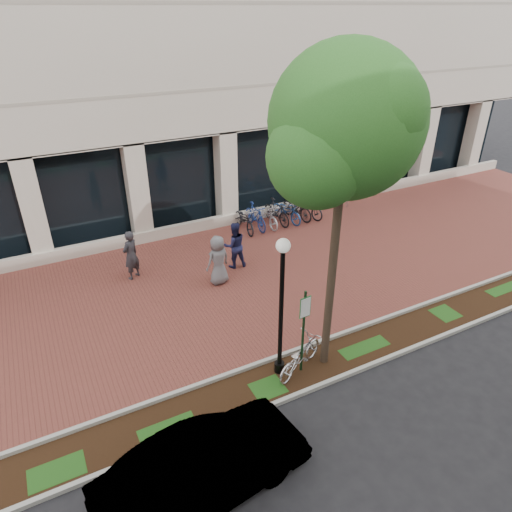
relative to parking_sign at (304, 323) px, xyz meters
name	(u,v)px	position (x,y,z in m)	size (l,w,h in m)	color
ground	(232,280)	(0.30, 5.22, -1.65)	(120.00, 120.00, 0.00)	black
brick_plaza	(232,280)	(0.30, 5.22, -1.65)	(40.00, 9.00, 0.01)	brown
planting_strip	(311,367)	(0.30, -0.03, -1.65)	(40.00, 1.50, 0.01)	black
curb_plaza_side	(297,350)	(0.30, 0.72, -1.59)	(40.00, 0.12, 0.12)	#A3A39A
curb_street_side	(326,383)	(0.30, -0.78, -1.59)	(40.00, 0.12, 0.12)	#A3A39A
parking_sign	(304,323)	(0.00, 0.00, 0.00)	(0.34, 0.07, 2.62)	#153A1C
lamppost	(281,302)	(-0.56, 0.26, 0.68)	(0.36, 0.36, 4.12)	black
street_tree	(346,132)	(0.84, 0.06, 4.84)	(4.09, 3.41, 8.43)	#403225
locked_bicycle	(300,356)	(-0.04, 0.05, -1.15)	(0.67, 1.92, 1.01)	silver
pedestrian_left	(131,255)	(-2.89, 7.06, -0.70)	(0.69, 0.45, 1.90)	#2B2A30
pedestrian_mid	(234,245)	(0.81, 6.09, -0.74)	(0.89, 0.69, 1.84)	#1C1F48
pedestrian_right	(218,260)	(-0.20, 5.28, -0.72)	(0.91, 0.59, 1.87)	slate
bollard	(347,199)	(8.31, 8.88, -1.22)	(0.12, 0.12, 0.85)	silver
bike_rack_cluster	(277,212)	(4.21, 8.82, -1.11)	(4.29, 2.11, 1.16)	black
sedan_near_curb	(205,468)	(-3.68, -2.14, -0.92)	(1.55, 4.43, 1.46)	silver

